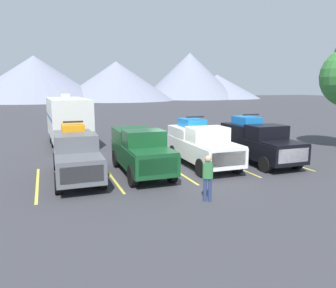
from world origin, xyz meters
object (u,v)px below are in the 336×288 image
at_px(pickup_truck_d, 258,141).
at_px(camper_trailer_a, 68,118).
at_px(pickup_truck_c, 201,144).
at_px(person_a, 208,175).
at_px(pickup_truck_b, 140,150).
at_px(pickup_truck_a, 76,153).

distance_m(pickup_truck_d, camper_trailer_a, 13.71).
relative_size(pickup_truck_c, person_a, 3.12).
height_order(pickup_truck_d, camper_trailer_a, camper_trailer_a).
bearing_deg(pickup_truck_b, pickup_truck_a, 173.01).
xyz_separation_m(pickup_truck_a, pickup_truck_b, (3.04, -0.37, -0.01)).
distance_m(pickup_truck_a, camper_trailer_a, 9.40).
height_order(pickup_truck_b, pickup_truck_d, pickup_truck_d).
bearing_deg(pickup_truck_c, camper_trailer_a, 123.56).
xyz_separation_m(pickup_truck_a, pickup_truck_c, (6.53, -0.01, 0.01)).
distance_m(camper_trailer_a, person_a, 15.04).
bearing_deg(pickup_truck_b, pickup_truck_d, -0.42).
bearing_deg(person_a, pickup_truck_b, 104.24).
bearing_deg(pickup_truck_b, person_a, -75.76).
distance_m(pickup_truck_d, person_a, 7.35).
distance_m(pickup_truck_b, pickup_truck_d, 6.86).
xyz_separation_m(pickup_truck_a, pickup_truck_d, (9.89, -0.42, 0.02)).
bearing_deg(pickup_truck_c, pickup_truck_b, -174.09).
height_order(pickup_truck_a, pickup_truck_b, pickup_truck_a).
xyz_separation_m(pickup_truck_b, pickup_truck_d, (6.86, -0.05, 0.03)).
xyz_separation_m(pickup_truck_b, camper_trailer_a, (-2.72, 9.74, 0.77)).
height_order(camper_trailer_a, person_a, camper_trailer_a).
xyz_separation_m(pickup_truck_c, pickup_truck_d, (3.36, -0.41, 0.00)).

